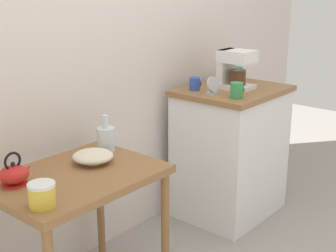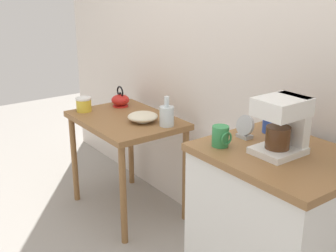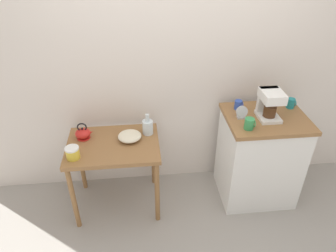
{
  "view_description": "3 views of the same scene",
  "coord_description": "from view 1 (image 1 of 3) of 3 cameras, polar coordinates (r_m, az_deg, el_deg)",
  "views": [
    {
      "loc": [
        -1.96,
        -1.68,
        1.64
      ],
      "look_at": [
        0.08,
        0.04,
        0.82
      ],
      "focal_mm": 51.97,
      "sensor_mm": 36.0,
      "label": 1
    },
    {
      "loc": [
        1.97,
        -1.43,
        1.67
      ],
      "look_at": [
        0.04,
        -0.01,
        0.85
      ],
      "focal_mm": 46.56,
      "sensor_mm": 36.0,
      "label": 2
    },
    {
      "loc": [
        -0.33,
        -2.21,
        2.37
      ],
      "look_at": [
        -0.1,
        -0.01,
        0.93
      ],
      "focal_mm": 33.63,
      "sensor_mm": 36.0,
      "label": 3
    }
  ],
  "objects": [
    {
      "name": "back_wall",
      "position": [
        2.99,
        -6.29,
        12.35
      ],
      "size": [
        4.4,
        0.1,
        2.8
      ],
      "primitive_type": "cube",
      "color": "silver",
      "rests_on": "ground_plane"
    },
    {
      "name": "wooden_table",
      "position": [
        2.44,
        -10.6,
        -7.67
      ],
      "size": [
        0.81,
        0.59,
        0.73
      ],
      "color": "olive",
      "rests_on": "ground_plane"
    },
    {
      "name": "kitchen_counter",
      "position": [
        3.47,
        7.3,
        -2.97
      ],
      "size": [
        0.72,
        0.59,
        0.92
      ],
      "color": "white",
      "rests_on": "ground_plane"
    },
    {
      "name": "bowl_stoneware",
      "position": [
        2.51,
        -8.79,
        -3.53
      ],
      "size": [
        0.21,
        0.21,
        0.07
      ],
      "color": "beige",
      "rests_on": "wooden_table"
    },
    {
      "name": "teakettle",
      "position": [
        2.33,
        -17.59,
        -5.41
      ],
      "size": [
        0.17,
        0.14,
        0.16
      ],
      "color": "red",
      "rests_on": "wooden_table"
    },
    {
      "name": "glass_carafe_vase",
      "position": [
        2.66,
        -7.3,
        -1.44
      ],
      "size": [
        0.1,
        0.1,
        0.2
      ],
      "color": "silver",
      "rests_on": "wooden_table"
    },
    {
      "name": "canister_enamel",
      "position": [
        2.09,
        -14.56,
        -7.81
      ],
      "size": [
        0.12,
        0.12,
        0.1
      ],
      "color": "gold",
      "rests_on": "wooden_table"
    },
    {
      "name": "coffee_maker",
      "position": [
        3.31,
        7.74,
        6.8
      ],
      "size": [
        0.18,
        0.22,
        0.26
      ],
      "color": "white",
      "rests_on": "kitchen_counter"
    },
    {
      "name": "mug_blue",
      "position": [
        3.25,
        3.16,
        4.96
      ],
      "size": [
        0.08,
        0.07,
        0.09
      ],
      "color": "#2D4CAD",
      "rests_on": "kitchen_counter"
    },
    {
      "name": "mug_tall_green",
      "position": [
        3.06,
        8.07,
        4.17
      ],
      "size": [
        0.09,
        0.08,
        0.1
      ],
      "color": "#338C4C",
      "rests_on": "kitchen_counter"
    },
    {
      "name": "mug_dark_teal",
      "position": [
        3.63,
        8.19,
        6.15
      ],
      "size": [
        0.08,
        0.07,
        0.09
      ],
      "color": "teal",
      "rests_on": "kitchen_counter"
    },
    {
      "name": "table_clock",
      "position": [
        3.14,
        5.27,
        4.66
      ],
      "size": [
        0.1,
        0.05,
        0.12
      ],
      "color": "#B2B5BA",
      "rests_on": "kitchen_counter"
    }
  ]
}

